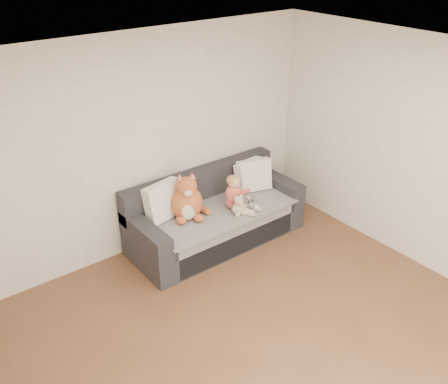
% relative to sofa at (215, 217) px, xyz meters
% --- Properties ---
extents(room_shell, '(5.00, 5.00, 5.00)m').
position_rel_sofa_xyz_m(room_shell, '(-0.65, -1.64, 0.99)').
color(room_shell, brown).
rests_on(room_shell, ground).
extents(sofa, '(2.20, 0.94, 0.85)m').
position_rel_sofa_xyz_m(sofa, '(0.00, 0.00, 0.00)').
color(sofa, '#26262B').
rests_on(sofa, ground).
extents(cushion_left, '(0.51, 0.30, 0.45)m').
position_rel_sofa_xyz_m(cushion_left, '(-0.63, 0.16, 0.38)').
color(cushion_left, white).
rests_on(cushion_left, sofa).
extents(cushion_right_back, '(0.45, 0.26, 0.40)m').
position_rel_sofa_xyz_m(cushion_right_back, '(0.64, 0.11, 0.36)').
color(cushion_right_back, white).
rests_on(cushion_right_back, sofa).
extents(cushion_right_front, '(0.48, 0.32, 0.42)m').
position_rel_sofa_xyz_m(cushion_right_front, '(0.68, 0.05, 0.37)').
color(cushion_right_front, white).
rests_on(cushion_right_front, sofa).
extents(toddler, '(0.33, 0.45, 0.44)m').
position_rel_sofa_xyz_m(toddler, '(0.18, -0.19, 0.35)').
color(toddler, '#EA6752').
rests_on(toddler, sofa).
extents(plush_cat, '(0.45, 0.42, 0.59)m').
position_rel_sofa_xyz_m(plush_cat, '(-0.40, -0.01, 0.38)').
color(plush_cat, '#B64C28').
rests_on(plush_cat, sofa).
extents(teddy_bear, '(0.21, 0.15, 0.26)m').
position_rel_sofa_xyz_m(teddy_bear, '(0.11, -0.34, 0.27)').
color(teddy_bear, tan).
rests_on(teddy_bear, sofa).
extents(plush_cow, '(0.13, 0.20, 0.16)m').
position_rel_sofa_xyz_m(plush_cow, '(0.27, -0.33, 0.23)').
color(plush_cow, white).
rests_on(plush_cow, sofa).
extents(sippy_cup, '(0.10, 0.08, 0.11)m').
position_rel_sofa_xyz_m(sippy_cup, '(0.19, -0.18, 0.22)').
color(sippy_cup, '#403591').
rests_on(sippy_cup, sofa).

